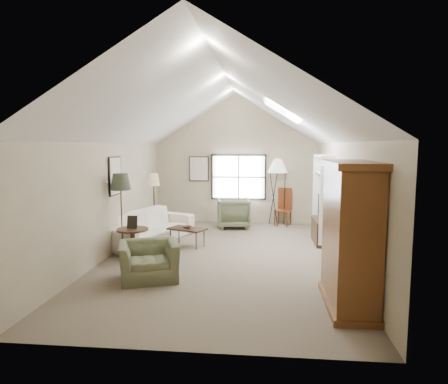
# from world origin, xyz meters

# --- Properties ---
(room_shell) EXTENTS (5.01, 8.01, 4.00)m
(room_shell) POSITION_xyz_m (0.00, 0.00, 3.21)
(room_shell) COLOR #706250
(room_shell) RESTS_ON ground
(window) EXTENTS (1.72, 0.08, 1.42)m
(window) POSITION_xyz_m (0.10, 3.96, 1.45)
(window) COLOR black
(window) RESTS_ON room_shell
(skylight) EXTENTS (0.80, 1.20, 0.52)m
(skylight) POSITION_xyz_m (1.30, 0.90, 3.22)
(skylight) COLOR white
(skylight) RESTS_ON room_shell
(wall_art) EXTENTS (1.97, 3.71, 0.88)m
(wall_art) POSITION_xyz_m (-1.88, 1.94, 1.73)
(wall_art) COLOR black
(wall_art) RESTS_ON room_shell
(armoire) EXTENTS (0.60, 1.50, 2.20)m
(armoire) POSITION_xyz_m (2.18, -2.40, 1.10)
(armoire) COLOR brown
(armoire) RESTS_ON ground
(tv_alcove) EXTENTS (0.32, 1.30, 2.10)m
(tv_alcove) POSITION_xyz_m (2.34, 1.60, 1.15)
(tv_alcove) COLOR white
(tv_alcove) RESTS_ON ground
(media_console) EXTENTS (0.34, 1.18, 0.60)m
(media_console) POSITION_xyz_m (2.32, 1.60, 0.30)
(media_console) COLOR #382316
(media_console) RESTS_ON ground
(tv_panel) EXTENTS (0.05, 0.90, 0.55)m
(tv_panel) POSITION_xyz_m (2.32, 1.60, 0.92)
(tv_panel) COLOR black
(tv_panel) RESTS_ON media_console
(sofa) EXTENTS (1.96, 2.88, 0.78)m
(sofa) POSITION_xyz_m (-2.00, 1.30, 0.39)
(sofa) COLOR #F1E3D0
(sofa) RESTS_ON ground
(armchair_near) EXTENTS (1.30, 1.22, 0.69)m
(armchair_near) POSITION_xyz_m (-1.20, -1.50, 0.34)
(armchair_near) COLOR #616345
(armchair_near) RESTS_ON ground
(armchair_far) EXTENTS (1.06, 1.08, 0.87)m
(armchair_far) POSITION_xyz_m (-0.00, 3.26, 0.44)
(armchair_far) COLOR #606A4A
(armchair_far) RESTS_ON ground
(coffee_table) EXTENTS (1.00, 0.80, 0.45)m
(coffee_table) POSITION_xyz_m (-0.95, 0.91, 0.22)
(coffee_table) COLOR #3D2119
(coffee_table) RESTS_ON ground
(bowl) EXTENTS (0.28, 0.28, 0.05)m
(bowl) POSITION_xyz_m (-0.95, 0.91, 0.48)
(bowl) COLOR #391E17
(bowl) RESTS_ON coffee_table
(side_table) EXTENTS (0.87, 0.87, 0.67)m
(side_table) POSITION_xyz_m (-1.90, -0.30, 0.34)
(side_table) COLOR #3B2518
(side_table) RESTS_ON ground
(side_chair) EXTENTS (0.57, 0.57, 1.14)m
(side_chair) POSITION_xyz_m (1.47, 3.70, 0.57)
(side_chair) COLOR maroon
(side_chair) RESTS_ON ground
(tripod_lamp) EXTENTS (0.78, 0.78, 2.07)m
(tripod_lamp) POSITION_xyz_m (1.30, 3.70, 1.04)
(tripod_lamp) COLOR silver
(tripod_lamp) RESTS_ON ground
(dark_lamp) EXTENTS (0.58, 0.58, 1.87)m
(dark_lamp) POSITION_xyz_m (-2.20, -0.10, 0.94)
(dark_lamp) COLOR #282D20
(dark_lamp) RESTS_ON ground
(tan_lamp) EXTENTS (0.44, 0.44, 1.68)m
(tan_lamp) POSITION_xyz_m (-2.20, 2.50, 0.84)
(tan_lamp) COLOR tan
(tan_lamp) RESTS_ON ground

